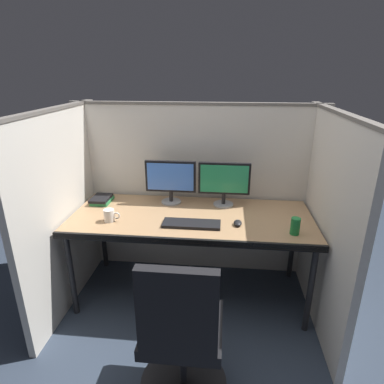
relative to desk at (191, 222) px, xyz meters
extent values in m
plane|color=#2D3847|center=(0.00, -0.29, -0.69)|extent=(8.00, 8.00, 0.00)
cube|color=beige|center=(0.00, 0.46, 0.08)|extent=(2.20, 0.05, 1.55)
cube|color=#605B56|center=(0.00, 0.46, 0.87)|extent=(2.21, 0.06, 0.02)
cube|color=beige|center=(-0.99, -0.09, 0.08)|extent=(0.05, 1.40, 1.55)
cube|color=#605B56|center=(-0.99, -0.09, 0.87)|extent=(0.06, 1.41, 0.02)
cube|color=beige|center=(0.99, -0.09, 0.08)|extent=(0.05, 1.40, 1.55)
cube|color=#605B56|center=(0.99, -0.09, 0.87)|extent=(0.06, 1.41, 0.02)
cube|color=#997551|center=(0.00, 0.01, 0.03)|extent=(1.90, 0.80, 0.04)
cube|color=black|center=(0.00, -0.38, 0.03)|extent=(1.90, 0.02, 0.05)
cylinder|color=black|center=(-0.89, -0.33, -0.34)|extent=(0.04, 0.04, 0.70)
cylinder|color=black|center=(0.89, -0.33, -0.34)|extent=(0.04, 0.04, 0.70)
cylinder|color=black|center=(-0.89, 0.35, -0.34)|extent=(0.04, 0.04, 0.70)
cylinder|color=black|center=(0.89, 0.35, -0.34)|extent=(0.04, 0.04, 0.70)
cylinder|color=black|center=(0.05, -0.90, -0.66)|extent=(0.52, 0.52, 0.06)
cylinder|color=black|center=(0.05, -0.90, -0.48)|extent=(0.04, 0.04, 0.43)
cube|color=black|center=(0.05, -0.90, -0.23)|extent=(0.44, 0.44, 0.07)
cube|color=black|center=(0.05, -1.09, 0.04)|extent=(0.40, 0.06, 0.48)
cylinder|color=gray|center=(-0.20, 0.26, 0.06)|extent=(0.17, 0.17, 0.01)
cylinder|color=black|center=(-0.20, 0.26, 0.11)|extent=(0.03, 0.03, 0.09)
cube|color=black|center=(-0.20, 0.26, 0.29)|extent=(0.43, 0.03, 0.27)
cube|color=#3F72D8|center=(-0.20, 0.25, 0.29)|extent=(0.39, 0.01, 0.23)
cylinder|color=gray|center=(0.25, 0.25, 0.06)|extent=(0.17, 0.17, 0.01)
cylinder|color=black|center=(0.25, 0.25, 0.11)|extent=(0.03, 0.03, 0.09)
cube|color=black|center=(0.25, 0.25, 0.29)|extent=(0.43, 0.03, 0.27)
cube|color=#268C59|center=(0.25, 0.24, 0.29)|extent=(0.39, 0.01, 0.23)
cube|color=black|center=(0.02, -0.16, 0.06)|extent=(0.43, 0.15, 0.02)
ellipsoid|color=black|center=(0.36, -0.12, 0.07)|extent=(0.06, 0.10, 0.03)
cylinder|color=#59595B|center=(0.36, -0.11, 0.08)|extent=(0.01, 0.01, 0.01)
cylinder|color=#197233|center=(0.76, -0.22, 0.11)|extent=(0.07, 0.07, 0.12)
cube|color=#26723F|center=(-0.80, 0.21, 0.06)|extent=(0.15, 0.21, 0.03)
cube|color=black|center=(-0.81, 0.20, 0.09)|extent=(0.15, 0.21, 0.02)
cylinder|color=silver|center=(-0.61, -0.15, 0.10)|extent=(0.08, 0.08, 0.09)
torus|color=silver|center=(-0.55, -0.15, 0.10)|extent=(0.06, 0.01, 0.06)
camera|label=1|loc=(0.25, -2.34, 1.14)|focal=30.55mm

